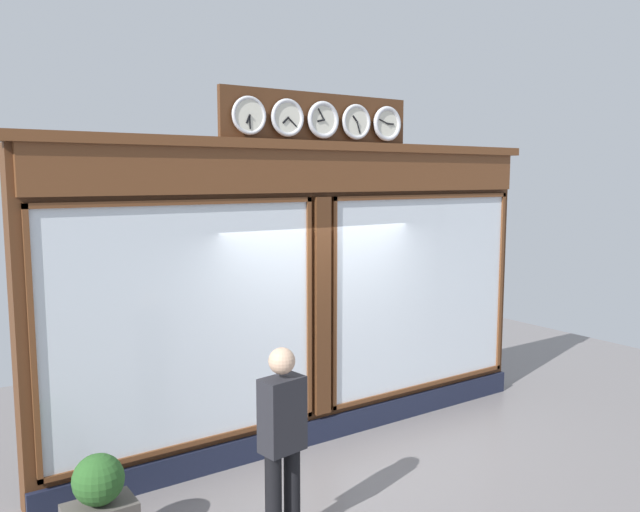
{
  "coord_description": "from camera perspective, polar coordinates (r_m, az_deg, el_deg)",
  "views": [
    {
      "loc": [
        4.02,
        5.87,
        3.06
      ],
      "look_at": [
        0.0,
        0.0,
        2.18
      ],
      "focal_mm": 35.81,
      "sensor_mm": 36.0,
      "label": 1
    }
  ],
  "objects": [
    {
      "name": "planter_shrub",
      "position": [
        5.74,
        -19.2,
        -18.34
      ],
      "size": [
        0.41,
        0.41,
        0.41
      ],
      "primitive_type": "sphere",
      "color": "#285623",
      "rests_on": "planter_box"
    },
    {
      "name": "pedestrian",
      "position": [
        5.45,
        -3.38,
        -15.9
      ],
      "size": [
        0.39,
        0.27,
        1.69
      ],
      "color": "black",
      "rests_on": "ground_plane"
    },
    {
      "name": "shop_facade",
      "position": [
        7.33,
        -0.55,
        -3.19
      ],
      "size": [
        6.45,
        0.42,
        3.97
      ],
      "color": "#4C2B16",
      "rests_on": "ground_plane"
    }
  ]
}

